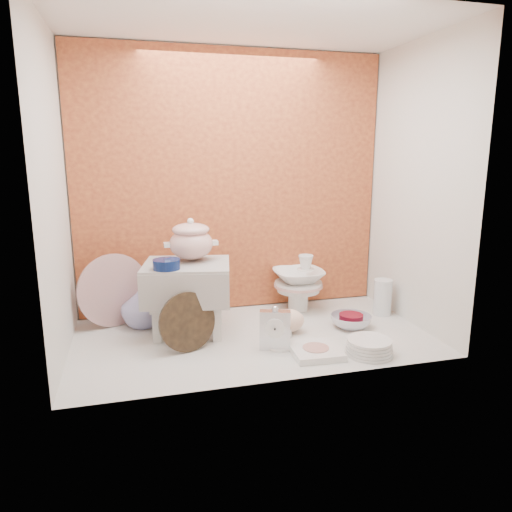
# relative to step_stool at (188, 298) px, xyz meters

# --- Properties ---
(ground) EXTENTS (1.80, 1.80, 0.00)m
(ground) POSITION_rel_step_stool_xyz_m (0.31, -0.14, -0.19)
(ground) COLOR silver
(ground) RESTS_ON ground
(niche_shell) EXTENTS (1.86, 1.03, 1.53)m
(niche_shell) POSITION_rel_step_stool_xyz_m (0.31, 0.04, 0.74)
(niche_shell) COLOR #CB6A32
(niche_shell) RESTS_ON ground
(step_stool) EXTENTS (0.50, 0.45, 0.38)m
(step_stool) POSITION_rel_step_stool_xyz_m (0.00, 0.00, 0.00)
(step_stool) COLOR silver
(step_stool) RESTS_ON ground
(soup_tureen) EXTENTS (0.29, 0.29, 0.23)m
(soup_tureen) POSITION_rel_step_stool_xyz_m (0.03, 0.05, 0.30)
(soup_tureen) COLOR white
(soup_tureen) RESTS_ON step_stool
(cobalt_bowl) EXTENTS (0.16, 0.16, 0.05)m
(cobalt_bowl) POSITION_rel_step_stool_xyz_m (-0.11, -0.10, 0.21)
(cobalt_bowl) COLOR #091847
(cobalt_bowl) RESTS_ON step_stool
(floral_platter) EXTENTS (0.38, 0.21, 0.40)m
(floral_platter) POSITION_rel_step_stool_xyz_m (-0.37, 0.21, 0.01)
(floral_platter) COLOR silver
(floral_platter) RESTS_ON ground
(blue_white_vase) EXTENTS (0.24, 0.24, 0.24)m
(blue_white_vase) POSITION_rel_step_stool_xyz_m (-0.23, 0.15, -0.07)
(blue_white_vase) COLOR white
(blue_white_vase) RESTS_ON ground
(lacquer_tray) EXTENTS (0.29, 0.15, 0.29)m
(lacquer_tray) POSITION_rel_step_stool_xyz_m (-0.03, -0.23, -0.05)
(lacquer_tray) COLOR black
(lacquer_tray) RESTS_ON ground
(mantel_clock) EXTENTS (0.15, 0.09, 0.21)m
(mantel_clock) POSITION_rel_step_stool_xyz_m (0.37, -0.33, -0.08)
(mantel_clock) COLOR silver
(mantel_clock) RESTS_ON ground
(plush_pig) EXTENTS (0.26, 0.21, 0.14)m
(plush_pig) POSITION_rel_step_stool_xyz_m (0.50, -0.14, -0.12)
(plush_pig) COLOR beige
(plush_pig) RESTS_ON ground
(teacup_saucer) EXTENTS (0.20, 0.20, 0.01)m
(teacup_saucer) POSITION_rel_step_stool_xyz_m (0.41, -0.30, -0.18)
(teacup_saucer) COLOR white
(teacup_saucer) RESTS_ON ground
(gold_rim_teacup) EXTENTS (0.14, 0.14, 0.09)m
(gold_rim_teacup) POSITION_rel_step_stool_xyz_m (0.41, -0.30, -0.13)
(gold_rim_teacup) COLOR white
(gold_rim_teacup) RESTS_ON teacup_saucer
(lattice_dish) EXTENTS (0.24, 0.24, 0.03)m
(lattice_dish) POSITION_rel_step_stool_xyz_m (0.54, -0.43, -0.17)
(lattice_dish) COLOR white
(lattice_dish) RESTS_ON ground
(dinner_plate_stack) EXTENTS (0.28, 0.28, 0.07)m
(dinner_plate_stack) POSITION_rel_step_stool_xyz_m (0.79, -0.49, -0.15)
(dinner_plate_stack) COLOR white
(dinner_plate_stack) RESTS_ON ground
(crystal_bowl) EXTENTS (0.28, 0.28, 0.07)m
(crystal_bowl) POSITION_rel_step_stool_xyz_m (0.86, -0.15, -0.15)
(crystal_bowl) COLOR silver
(crystal_bowl) RESTS_ON ground
(clear_glass_vase) EXTENTS (0.13, 0.13, 0.21)m
(clear_glass_vase) POSITION_rel_step_stool_xyz_m (1.13, -0.01, -0.08)
(clear_glass_vase) COLOR silver
(clear_glass_vase) RESTS_ON ground
(porcelain_tower) EXTENTS (0.36, 0.36, 0.34)m
(porcelain_tower) POSITION_rel_step_stool_xyz_m (0.68, 0.20, -0.02)
(porcelain_tower) COLOR white
(porcelain_tower) RESTS_ON ground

